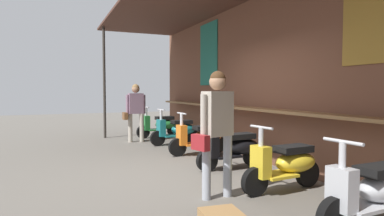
{
  "coord_description": "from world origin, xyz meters",
  "views": [
    {
      "loc": [
        5.32,
        -2.05,
        1.46
      ],
      "look_at": [
        -1.98,
        1.09,
        1.03
      ],
      "focal_mm": 30.77,
      "sensor_mm": 36.0,
      "label": 1
    }
  ],
  "objects_px": {
    "scooter_silver": "(373,191)",
    "shopper_browsing": "(135,107)",
    "scooter_orange": "(201,137)",
    "scooter_teal": "(178,130)",
    "scooter_yellow": "(287,164)",
    "scooter_green": "(161,125)",
    "scooter_black": "(234,148)",
    "shopper_with_handbag": "(217,121)"
  },
  "relations": [
    {
      "from": "scooter_silver",
      "to": "shopper_browsing",
      "type": "distance_m",
      "value": 6.79
    },
    {
      "from": "scooter_orange",
      "to": "scooter_silver",
      "type": "xyz_separation_m",
      "value": [
        4.36,
        -0.0,
        0.0
      ]
    },
    {
      "from": "scooter_teal",
      "to": "scooter_yellow",
      "type": "height_order",
      "value": "same"
    },
    {
      "from": "scooter_green",
      "to": "scooter_yellow",
      "type": "xyz_separation_m",
      "value": [
        5.94,
        -0.0,
        0.0
      ]
    },
    {
      "from": "scooter_black",
      "to": "scooter_silver",
      "type": "relative_size",
      "value": 1.0
    },
    {
      "from": "scooter_black",
      "to": "scooter_yellow",
      "type": "height_order",
      "value": "same"
    },
    {
      "from": "scooter_green",
      "to": "scooter_teal",
      "type": "height_order",
      "value": "same"
    },
    {
      "from": "scooter_teal",
      "to": "scooter_orange",
      "type": "height_order",
      "value": "same"
    },
    {
      "from": "scooter_yellow",
      "to": "scooter_silver",
      "type": "xyz_separation_m",
      "value": [
        1.39,
        0.0,
        0.0
      ]
    },
    {
      "from": "scooter_silver",
      "to": "scooter_orange",
      "type": "bearing_deg",
      "value": -92.38
    },
    {
      "from": "shopper_with_handbag",
      "to": "scooter_black",
      "type": "bearing_deg",
      "value": 124.67
    },
    {
      "from": "scooter_silver",
      "to": "shopper_browsing",
      "type": "height_order",
      "value": "shopper_browsing"
    },
    {
      "from": "shopper_with_handbag",
      "to": "scooter_yellow",
      "type": "bearing_deg",
      "value": 67.82
    },
    {
      "from": "scooter_teal",
      "to": "scooter_silver",
      "type": "bearing_deg",
      "value": 85.99
    },
    {
      "from": "scooter_teal",
      "to": "shopper_with_handbag",
      "type": "bearing_deg",
      "value": 71.88
    },
    {
      "from": "shopper_browsing",
      "to": "scooter_black",
      "type": "bearing_deg",
      "value": 11.81
    },
    {
      "from": "scooter_black",
      "to": "shopper_with_handbag",
      "type": "distance_m",
      "value": 1.89
    },
    {
      "from": "shopper_with_handbag",
      "to": "scooter_teal",
      "type": "bearing_deg",
      "value": 149.02
    },
    {
      "from": "scooter_teal",
      "to": "scooter_orange",
      "type": "distance_m",
      "value": 1.5
    },
    {
      "from": "scooter_green",
      "to": "scooter_yellow",
      "type": "bearing_deg",
      "value": 86.64
    },
    {
      "from": "scooter_black",
      "to": "shopper_with_handbag",
      "type": "xyz_separation_m",
      "value": [
        1.38,
        -1.1,
        0.66
      ]
    },
    {
      "from": "scooter_orange",
      "to": "shopper_browsing",
      "type": "height_order",
      "value": "shopper_browsing"
    },
    {
      "from": "scooter_green",
      "to": "scooter_black",
      "type": "xyz_separation_m",
      "value": [
        4.45,
        0.0,
        0.0
      ]
    },
    {
      "from": "shopper_with_handbag",
      "to": "shopper_browsing",
      "type": "xyz_separation_m",
      "value": [
        -5.2,
        0.14,
        -0.06
      ]
    },
    {
      "from": "scooter_silver",
      "to": "shopper_with_handbag",
      "type": "distance_m",
      "value": 1.97
    },
    {
      "from": "shopper_browsing",
      "to": "scooter_yellow",
      "type": "bearing_deg",
      "value": 7.97
    },
    {
      "from": "scooter_teal",
      "to": "shopper_with_handbag",
      "type": "height_order",
      "value": "shopper_with_handbag"
    },
    {
      "from": "scooter_teal",
      "to": "shopper_browsing",
      "type": "height_order",
      "value": "shopper_browsing"
    },
    {
      "from": "scooter_green",
      "to": "shopper_with_handbag",
      "type": "distance_m",
      "value": 5.97
    },
    {
      "from": "scooter_silver",
      "to": "shopper_browsing",
      "type": "xyz_separation_m",
      "value": [
        -6.7,
        -0.96,
        0.6
      ]
    },
    {
      "from": "scooter_green",
      "to": "scooter_silver",
      "type": "bearing_deg",
      "value": 86.65
    },
    {
      "from": "scooter_green",
      "to": "scooter_black",
      "type": "height_order",
      "value": "same"
    },
    {
      "from": "scooter_teal",
      "to": "scooter_silver",
      "type": "height_order",
      "value": "same"
    },
    {
      "from": "scooter_orange",
      "to": "shopper_browsing",
      "type": "xyz_separation_m",
      "value": [
        -2.34,
        -0.96,
        0.6
      ]
    },
    {
      "from": "scooter_orange",
      "to": "scooter_yellow",
      "type": "height_order",
      "value": "same"
    },
    {
      "from": "shopper_browsing",
      "to": "scooter_orange",
      "type": "bearing_deg",
      "value": 20.04
    },
    {
      "from": "scooter_teal",
      "to": "shopper_browsing",
      "type": "bearing_deg",
      "value": -45.02
    },
    {
      "from": "scooter_orange",
      "to": "scooter_black",
      "type": "bearing_deg",
      "value": 88.61
    },
    {
      "from": "scooter_green",
      "to": "shopper_browsing",
      "type": "relative_size",
      "value": 0.86
    },
    {
      "from": "scooter_silver",
      "to": "shopper_with_handbag",
      "type": "xyz_separation_m",
      "value": [
        -1.5,
        -1.1,
        0.66
      ]
    },
    {
      "from": "scooter_teal",
      "to": "scooter_yellow",
      "type": "xyz_separation_m",
      "value": [
        4.47,
        -0.0,
        0.0
      ]
    },
    {
      "from": "shopper_with_handbag",
      "to": "scooter_orange",
      "type": "bearing_deg",
      "value": 142.17
    }
  ]
}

